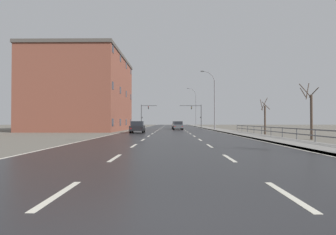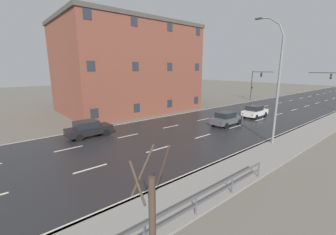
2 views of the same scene
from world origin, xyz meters
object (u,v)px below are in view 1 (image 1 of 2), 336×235
object	(u,v)px
street_lamp_midground	(214,101)
street_lamp_distant	(195,108)
car_near_right	(176,125)
car_far_left	(138,127)
brick_building	(84,93)
traffic_signal_left	(144,113)
traffic_signal_right	(197,112)
car_near_left	(178,125)

from	to	relation	value
street_lamp_midground	street_lamp_distant	distance (m)	34.51
car_near_right	car_far_left	bearing A→B (deg)	-107.78
car_far_left	brick_building	xyz separation A→B (m)	(-10.63, 10.45, 5.64)
traffic_signal_left	brick_building	world-z (taller)	brick_building
car_far_left	car_near_right	bearing A→B (deg)	72.49
street_lamp_distant	brick_building	distance (m)	41.86
traffic_signal_right	car_far_left	distance (m)	36.33
traffic_signal_left	car_near_right	world-z (taller)	traffic_signal_left
traffic_signal_left	traffic_signal_right	bearing A→B (deg)	-1.57
street_lamp_distant	brick_building	bearing A→B (deg)	-122.56
traffic_signal_right	car_near_left	bearing A→B (deg)	-104.94
brick_building	street_lamp_distant	bearing A→B (deg)	57.44
traffic_signal_right	car_far_left	size ratio (longest dim) A/B	1.43
traffic_signal_left	car_near_right	distance (m)	17.14
street_lamp_distant	brick_building	world-z (taller)	brick_building
street_lamp_distant	traffic_signal_right	xyz separation A→B (m)	(-0.62, -11.34, -1.76)
traffic_signal_right	car_near_right	distance (m)	15.73
car_near_left	brick_building	size ratio (longest dim) A/B	0.21
street_lamp_midground	traffic_signal_left	bearing A→B (deg)	121.84
traffic_signal_left	car_near_left	distance (m)	23.04
traffic_signal_right	brick_building	size ratio (longest dim) A/B	0.31
street_lamp_midground	street_lamp_distant	size ratio (longest dim) A/B	0.88
brick_building	traffic_signal_right	bearing A→B (deg)	47.53
street_lamp_midground	car_near_left	distance (m)	7.89
street_lamp_distant	traffic_signal_left	size ratio (longest dim) A/B	1.97
traffic_signal_left	car_near_right	bearing A→B (deg)	-60.58
street_lamp_midground	traffic_signal_right	size ratio (longest dim) A/B	1.75
traffic_signal_right	car_near_right	bearing A→B (deg)	-111.75
traffic_signal_right	brick_building	world-z (taller)	brick_building
traffic_signal_right	car_far_left	bearing A→B (deg)	-108.15
street_lamp_distant	traffic_signal_right	world-z (taller)	street_lamp_distant
car_near_right	brick_building	distance (m)	19.68
street_lamp_distant	traffic_signal_left	xyz separation A→B (m)	(-14.61, -10.96, -1.87)
car_near_left	car_far_left	bearing A→B (deg)	-114.22
traffic_signal_right	traffic_signal_left	world-z (taller)	traffic_signal_left
street_lamp_midground	brick_building	world-z (taller)	brick_building
street_lamp_midground	car_near_left	world-z (taller)	street_lamp_midground
street_lamp_distant	traffic_signal_left	distance (m)	18.36
brick_building	car_far_left	bearing A→B (deg)	-44.49
car_near_left	traffic_signal_left	bearing A→B (deg)	110.32
traffic_signal_left	car_near_left	world-z (taller)	traffic_signal_left
street_lamp_distant	car_near_left	size ratio (longest dim) A/B	2.85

